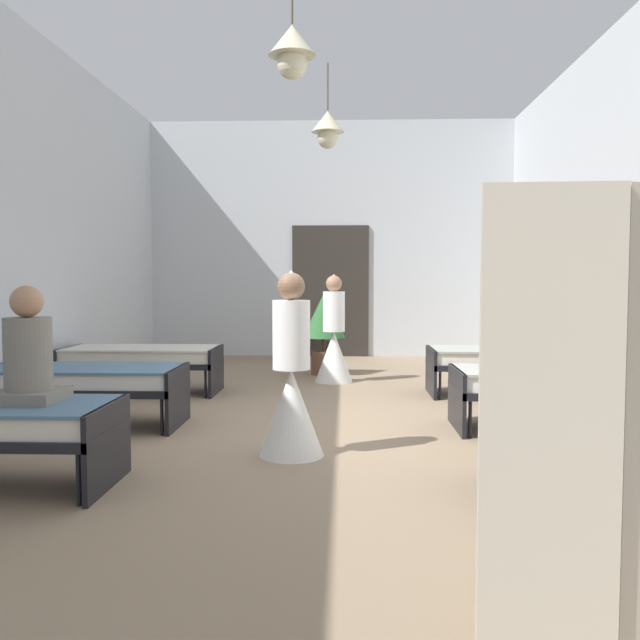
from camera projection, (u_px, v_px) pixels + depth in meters
The scene contains 10 objects.
ground_plane at pixel (316, 433), 6.39m from camera, with size 7.22×12.62×0.10m, color #8C755B.
room_shell at pixel (322, 215), 7.66m from camera, with size 7.02×12.22×4.30m.
bed_left_row_1 at pixel (82, 381), 6.45m from camera, with size 1.90×0.84×0.57m.
bed_right_row_1 at pixel (557, 384), 6.28m from camera, with size 1.90×0.84×0.57m.
bed_left_row_2 at pixel (142, 358), 8.34m from camera, with size 1.90×0.84×0.57m.
bed_right_row_2 at pixel (508, 359), 8.17m from camera, with size 1.90×0.84×0.57m.
nurse_near_aisle at pixel (334, 344), 9.21m from camera, with size 0.52×0.52×1.49m.
nurse_mid_aisle at pixel (291, 390), 5.35m from camera, with size 0.52×0.52×1.49m.
patient_seated_primary at pixel (28, 359), 4.61m from camera, with size 0.44×0.44×0.80m.
potted_plant at pixel (324, 323), 9.94m from camera, with size 0.64×0.64×1.21m.
Camera 1 is at (0.27, -6.31, 1.41)m, focal length 37.60 mm.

